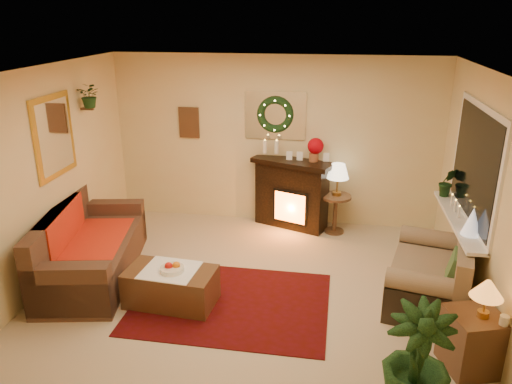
# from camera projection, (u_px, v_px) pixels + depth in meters

# --- Properties ---
(floor) EXTENTS (5.00, 5.00, 0.00)m
(floor) POSITION_uv_depth(u_px,v_px,m) (252.00, 291.00, 6.01)
(floor) COLOR beige
(floor) RESTS_ON ground
(ceiling) EXTENTS (5.00, 5.00, 0.00)m
(ceiling) POSITION_uv_depth(u_px,v_px,m) (251.00, 71.00, 5.12)
(ceiling) COLOR white
(ceiling) RESTS_ON ground
(wall_back) EXTENTS (5.00, 5.00, 0.00)m
(wall_back) POSITION_uv_depth(u_px,v_px,m) (275.00, 141.00, 7.66)
(wall_back) COLOR #EFD88C
(wall_back) RESTS_ON ground
(wall_front) EXTENTS (5.00, 5.00, 0.00)m
(wall_front) POSITION_uv_depth(u_px,v_px,m) (198.00, 297.00, 3.48)
(wall_front) COLOR #EFD88C
(wall_front) RESTS_ON ground
(wall_left) EXTENTS (4.50, 4.50, 0.00)m
(wall_left) POSITION_uv_depth(u_px,v_px,m) (44.00, 179.00, 5.93)
(wall_left) COLOR #EFD88C
(wall_left) RESTS_ON ground
(wall_right) EXTENTS (4.50, 4.50, 0.00)m
(wall_right) POSITION_uv_depth(u_px,v_px,m) (487.00, 202.00, 5.20)
(wall_right) COLOR #EFD88C
(wall_right) RESTS_ON ground
(area_rug) EXTENTS (2.25, 1.70, 0.01)m
(area_rug) POSITION_uv_depth(u_px,v_px,m) (231.00, 303.00, 5.76)
(area_rug) COLOR #3E0F12
(area_rug) RESTS_ON floor
(sofa) EXTENTS (1.29, 2.23, 0.90)m
(sofa) POSITION_uv_depth(u_px,v_px,m) (92.00, 244.00, 6.25)
(sofa) COLOR brown
(sofa) RESTS_ON floor
(red_throw) EXTENTS (0.76, 1.24, 0.02)m
(red_throw) POSITION_uv_depth(u_px,v_px,m) (94.00, 238.00, 6.36)
(red_throw) COLOR red
(red_throw) RESTS_ON sofa
(fireplace) EXTENTS (1.15, 0.72, 1.00)m
(fireplace) POSITION_uv_depth(u_px,v_px,m) (292.00, 193.00, 7.68)
(fireplace) COLOR black
(fireplace) RESTS_ON floor
(poinsettia) EXTENTS (0.24, 0.24, 0.24)m
(poinsettia) POSITION_uv_depth(u_px,v_px,m) (316.00, 146.00, 7.38)
(poinsettia) COLOR #A7010C
(poinsettia) RESTS_ON fireplace
(mantel_candle_a) EXTENTS (0.06, 0.06, 0.19)m
(mantel_candle_a) POSITION_uv_depth(u_px,v_px,m) (265.00, 147.00, 7.50)
(mantel_candle_a) COLOR white
(mantel_candle_a) RESTS_ON fireplace
(mantel_candle_b) EXTENTS (0.07, 0.07, 0.20)m
(mantel_candle_b) POSITION_uv_depth(u_px,v_px,m) (277.00, 147.00, 7.49)
(mantel_candle_b) COLOR white
(mantel_candle_b) RESTS_ON fireplace
(mantel_mirror) EXTENTS (0.92, 0.02, 0.72)m
(mantel_mirror) POSITION_uv_depth(u_px,v_px,m) (275.00, 116.00, 7.50)
(mantel_mirror) COLOR white
(mantel_mirror) RESTS_ON wall_back
(wreath) EXTENTS (0.55, 0.11, 0.55)m
(wreath) POSITION_uv_depth(u_px,v_px,m) (275.00, 115.00, 7.46)
(wreath) COLOR #194719
(wreath) RESTS_ON wall_back
(wall_art) EXTENTS (0.32, 0.03, 0.48)m
(wall_art) POSITION_uv_depth(u_px,v_px,m) (189.00, 123.00, 7.75)
(wall_art) COLOR #381E11
(wall_art) RESTS_ON wall_back
(gold_mirror) EXTENTS (0.03, 0.84, 1.00)m
(gold_mirror) POSITION_uv_depth(u_px,v_px,m) (54.00, 136.00, 6.06)
(gold_mirror) COLOR gold
(gold_mirror) RESTS_ON wall_left
(hanging_plant) EXTENTS (0.33, 0.28, 0.36)m
(hanging_plant) POSITION_uv_depth(u_px,v_px,m) (91.00, 107.00, 6.66)
(hanging_plant) COLOR #194719
(hanging_plant) RESTS_ON wall_left
(loveseat) EXTENTS (1.15, 1.59, 0.83)m
(loveseat) POSITION_uv_depth(u_px,v_px,m) (430.00, 266.00, 5.73)
(loveseat) COLOR gray
(loveseat) RESTS_ON floor
(window_frame) EXTENTS (0.03, 1.86, 1.36)m
(window_frame) POSITION_uv_depth(u_px,v_px,m) (476.00, 164.00, 5.63)
(window_frame) COLOR white
(window_frame) RESTS_ON wall_right
(window_glass) EXTENTS (0.02, 1.70, 1.22)m
(window_glass) POSITION_uv_depth(u_px,v_px,m) (474.00, 164.00, 5.63)
(window_glass) COLOR black
(window_glass) RESTS_ON wall_right
(window_sill) EXTENTS (0.22, 1.86, 0.04)m
(window_sill) POSITION_uv_depth(u_px,v_px,m) (458.00, 219.00, 5.88)
(window_sill) COLOR white
(window_sill) RESTS_ON wall_right
(mini_tree) EXTENTS (0.22, 0.22, 0.32)m
(mini_tree) POSITION_uv_depth(u_px,v_px,m) (472.00, 222.00, 5.38)
(mini_tree) COLOR white
(mini_tree) RESTS_ON window_sill
(sill_plant) EXTENTS (0.28, 0.22, 0.50)m
(sill_plant) POSITION_uv_depth(u_px,v_px,m) (447.00, 182.00, 6.49)
(sill_plant) COLOR #23531E
(sill_plant) RESTS_ON window_sill
(side_table_round) EXTENTS (0.47, 0.47, 0.59)m
(side_table_round) POSITION_uv_depth(u_px,v_px,m) (335.00, 212.00, 7.52)
(side_table_round) COLOR #391F14
(side_table_round) RESTS_ON floor
(lamp_cream) EXTENTS (0.33, 0.33, 0.50)m
(lamp_cream) POSITION_uv_depth(u_px,v_px,m) (338.00, 177.00, 7.35)
(lamp_cream) COLOR beige
(lamp_cream) RESTS_ON side_table_round
(end_table_square) EXTENTS (0.59, 0.59, 0.58)m
(end_table_square) POSITION_uv_depth(u_px,v_px,m) (473.00, 343.00, 4.64)
(end_table_square) COLOR black
(end_table_square) RESTS_ON floor
(lamp_tiffany) EXTENTS (0.29, 0.29, 0.43)m
(lamp_tiffany) POSITION_uv_depth(u_px,v_px,m) (485.00, 301.00, 4.45)
(lamp_tiffany) COLOR orange
(lamp_tiffany) RESTS_ON end_table_square
(coffee_table) EXTENTS (1.05, 0.64, 0.42)m
(coffee_table) POSITION_uv_depth(u_px,v_px,m) (171.00, 287.00, 5.70)
(coffee_table) COLOR black
(coffee_table) RESTS_ON floor
(fruit_bowl) EXTENTS (0.27, 0.27, 0.06)m
(fruit_bowl) POSITION_uv_depth(u_px,v_px,m) (172.00, 270.00, 5.59)
(fruit_bowl) COLOR white
(fruit_bowl) RESTS_ON coffee_table
(floor_palm) EXTENTS (1.92, 1.92, 2.97)m
(floor_palm) POSITION_uv_depth(u_px,v_px,m) (416.00, 365.00, 4.09)
(floor_palm) COLOR #254E23
(floor_palm) RESTS_ON floor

